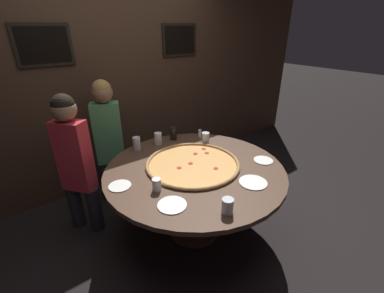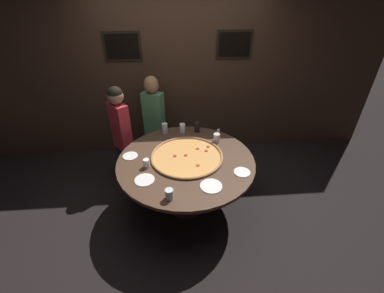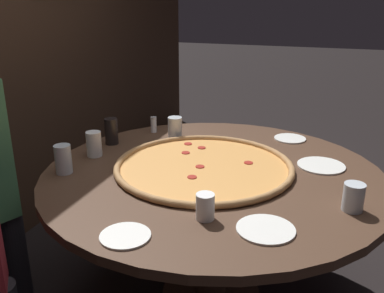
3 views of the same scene
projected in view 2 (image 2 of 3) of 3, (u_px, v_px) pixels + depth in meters
name	position (u px, v px, depth m)	size (l,w,h in m)	color
ground_plane	(187.00, 204.00, 3.47)	(24.00, 24.00, 0.00)	black
back_wall	(180.00, 75.00, 3.94)	(6.40, 0.08, 2.60)	#3D281C
dining_table	(186.00, 168.00, 3.14)	(1.64, 1.64, 0.74)	#4C3323
giant_pizza	(187.00, 156.00, 3.10)	(0.88, 0.88, 0.03)	#E0994C
drink_cup_beside_pizza	(182.00, 128.00, 3.57)	(0.08, 0.08, 0.13)	white
drink_cup_near_left	(197.00, 127.00, 3.59)	(0.07, 0.07, 0.15)	black
drink_cup_front_edge	(217.00, 138.00, 3.36)	(0.08, 0.08, 0.12)	silver
drink_cup_near_right	(169.00, 194.00, 2.50)	(0.08, 0.08, 0.11)	silver
drink_cup_far_left	(146.00, 163.00, 2.92)	(0.07, 0.07, 0.10)	white
drink_cup_centre_back	(165.00, 128.00, 3.57)	(0.08, 0.08, 0.14)	silver
white_plate_far_back	(130.00, 156.00, 3.12)	(0.18, 0.18, 0.01)	white
white_plate_left_side	(211.00, 186.00, 2.67)	(0.23, 0.23, 0.01)	white
white_plate_beside_cup	(242.00, 172.00, 2.86)	(0.18, 0.18, 0.01)	white
white_plate_right_side	(145.00, 180.00, 2.75)	(0.22, 0.22, 0.01)	white
condiment_shaker	(218.00, 132.00, 3.51)	(0.04, 0.04, 0.10)	silver
diner_centre_back	(121.00, 129.00, 3.57)	(0.32, 0.35, 1.41)	#232328
diner_far_left	(154.00, 117.00, 3.86)	(0.38, 0.26, 1.43)	#232328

